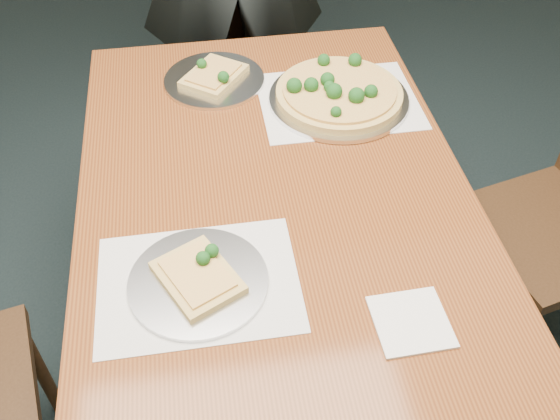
{
  "coord_description": "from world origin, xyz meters",
  "views": [
    {
      "loc": [
        -0.05,
        -0.71,
        1.74
      ],
      "look_at": [
        0.1,
        0.26,
        0.75
      ],
      "focal_mm": 40.0,
      "sensor_mm": 36.0,
      "label": 1
    }
  ],
  "objects": [
    {
      "name": "placemat_near",
      "position": [
        -0.09,
        0.08,
        0.75
      ],
      "size": [
        0.4,
        0.3,
        0.0
      ],
      "primitive_type": "cube",
      "color": "white",
      "rests_on": "dining_table"
    },
    {
      "name": "pizza_pan",
      "position": [
        0.32,
        0.64,
        0.77
      ],
      "size": [
        0.38,
        0.38,
        0.07
      ],
      "color": "silver",
      "rests_on": "dining_table"
    },
    {
      "name": "placemat_main",
      "position": [
        0.32,
        0.64,
        0.75
      ],
      "size": [
        0.42,
        0.32,
        0.0
      ],
      "primitive_type": "cube",
      "color": "white",
      "rests_on": "dining_table"
    },
    {
      "name": "napkin",
      "position": [
        0.3,
        -0.08,
        0.75
      ],
      "size": [
        0.14,
        0.14,
        0.01
      ],
      "primitive_type": "cube",
      "rotation": [
        0.0,
        0.0,
        0.02
      ],
      "color": "white",
      "rests_on": "dining_table"
    },
    {
      "name": "slice_plate_near",
      "position": [
        -0.09,
        0.08,
        0.76
      ],
      "size": [
        0.28,
        0.28,
        0.06
      ],
      "color": "silver",
      "rests_on": "dining_table"
    },
    {
      "name": "chair_far",
      "position": [
        0.1,
        1.39,
        0.52
      ],
      "size": [
        0.53,
        0.53,
        0.91
      ],
      "rotation": [
        0.0,
        0.0,
        0.32
      ],
      "color": "black",
      "rests_on": "ground"
    },
    {
      "name": "dining_table",
      "position": [
        0.1,
        0.26,
        0.66
      ],
      "size": [
        0.9,
        1.5,
        0.75
      ],
      "color": "#5E2C12",
      "rests_on": "ground"
    },
    {
      "name": "slice_plate_far",
      "position": [
        -0.0,
        0.79,
        0.76
      ],
      "size": [
        0.28,
        0.28,
        0.06
      ],
      "color": "silver",
      "rests_on": "dining_table"
    }
  ]
}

